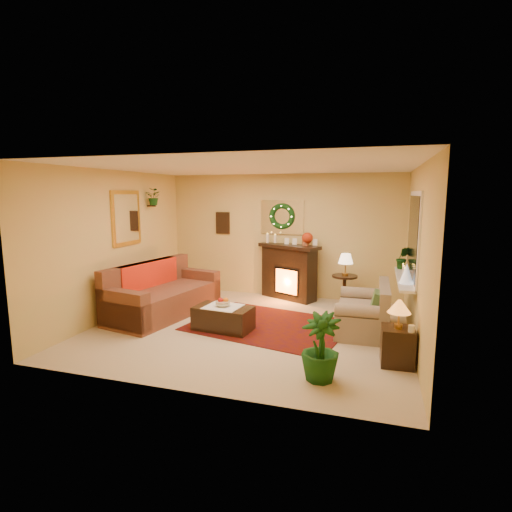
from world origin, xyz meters
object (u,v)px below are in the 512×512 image
(fireplace, at_px, (289,273))
(side_table_round, at_px, (344,291))
(loveseat, at_px, (363,305))
(end_table_square, at_px, (397,345))
(coffee_table, at_px, (223,318))
(sofa, at_px, (165,292))

(fireplace, height_order, side_table_round, fireplace)
(loveseat, relative_size, end_table_square, 2.73)
(loveseat, distance_m, side_table_round, 1.36)
(end_table_square, bearing_deg, loveseat, 111.72)
(loveseat, height_order, coffee_table, loveseat)
(sofa, bearing_deg, side_table_round, 36.25)
(fireplace, bearing_deg, coffee_table, -79.38)
(loveseat, distance_m, coffee_table, 2.26)
(loveseat, xyz_separation_m, side_table_round, (-0.40, 1.30, -0.09))
(sofa, bearing_deg, fireplace, 54.08)
(sofa, relative_size, coffee_table, 2.39)
(fireplace, relative_size, loveseat, 0.87)
(end_table_square, height_order, coffee_table, end_table_square)
(side_table_round, distance_m, coffee_table, 2.62)
(fireplace, relative_size, side_table_round, 1.86)
(loveseat, bearing_deg, fireplace, 133.47)
(loveseat, relative_size, side_table_round, 2.14)
(sofa, relative_size, side_table_round, 3.51)
(side_table_round, bearing_deg, coffee_table, -132.17)
(sofa, xyz_separation_m, end_table_square, (3.97, -1.04, -0.16))
(sofa, xyz_separation_m, side_table_round, (3.08, 1.47, -0.10))
(sofa, xyz_separation_m, coffee_table, (1.33, -0.47, -0.22))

